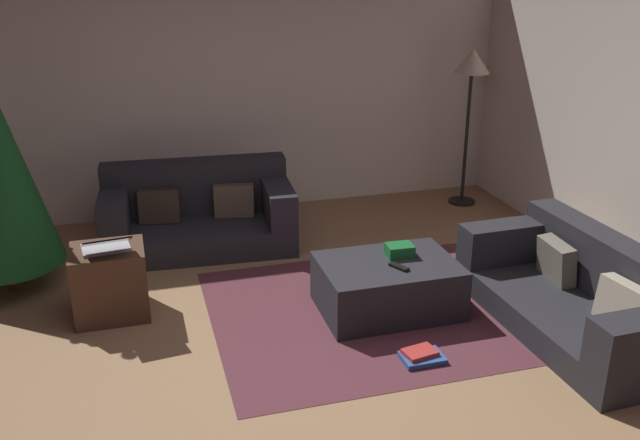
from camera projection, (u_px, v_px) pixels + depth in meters
ground_plane at (272, 373)px, 4.39m from camera, size 6.40×6.40×0.00m
rear_partition at (201, 84)px, 6.73m from camera, size 6.40×0.12×2.60m
couch_left at (198, 214)px, 6.25m from camera, size 1.72×0.95×0.74m
couch_right at (583, 294)px, 4.86m from camera, size 0.92×1.82×0.64m
ottoman at (387, 286)px, 5.11m from camera, size 1.00×0.71×0.39m
gift_box at (400, 250)px, 5.13m from camera, size 0.20×0.16×0.09m
tv_remote at (399, 267)px, 4.94m from camera, size 0.12×0.17×0.02m
side_table at (110, 282)px, 5.01m from camera, size 0.52×0.44×0.53m
laptop at (106, 245)px, 4.85m from camera, size 0.37×0.41×0.17m
book_stack at (422, 356)px, 4.52m from camera, size 0.28×0.21×0.07m
corner_lamp at (472, 73)px, 6.90m from camera, size 0.36×0.36×1.62m
area_rug at (387, 309)px, 5.18m from camera, size 2.60×2.00×0.01m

